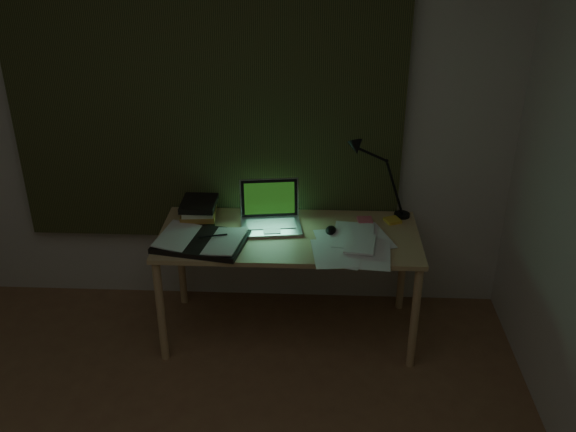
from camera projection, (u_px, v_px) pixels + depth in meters
The scene contains 11 objects.
wall_back at pixel (207, 105), 3.59m from camera, with size 3.50×0.00×2.50m, color beige.
curtain at pixel (203, 71), 3.46m from camera, with size 2.20×0.06×2.00m, color #293118.
desk at pixel (289, 284), 3.64m from camera, with size 1.42×0.62×0.65m, color tan, non-canonical shape.
laptop at pixel (271, 209), 3.50m from camera, with size 0.33×0.37×0.24m, color silver, non-canonical shape.
open_textbook at pixel (201, 240), 3.39m from camera, with size 0.46×0.33×0.04m, color silver, non-canonical shape.
book_stack at pixel (199, 210), 3.63m from camera, with size 0.19×0.23×0.12m, color silver, non-canonical shape.
loose_papers at pixel (350, 244), 3.38m from camera, with size 0.35×0.37×0.02m, color silver, non-canonical shape.
mouse at pixel (331, 230), 3.50m from camera, with size 0.06×0.09×0.03m, color black.
sticky_yellow at pixel (393, 220), 3.62m from camera, with size 0.08×0.08×0.02m, color gold.
sticky_pink at pixel (365, 221), 3.62m from camera, with size 0.08×0.08×0.02m, color #E5596B.
desk_lamp at pixel (405, 177), 3.58m from camera, with size 0.33×0.25×0.49m, color black, non-canonical shape.
Camera 1 is at (0.62, -1.46, 2.31)m, focal length 40.00 mm.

